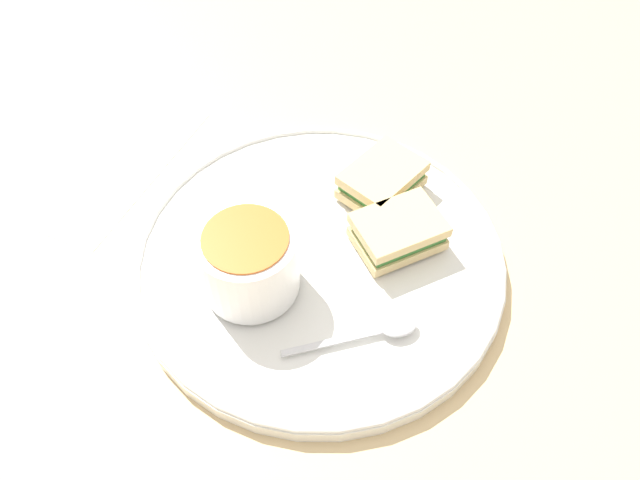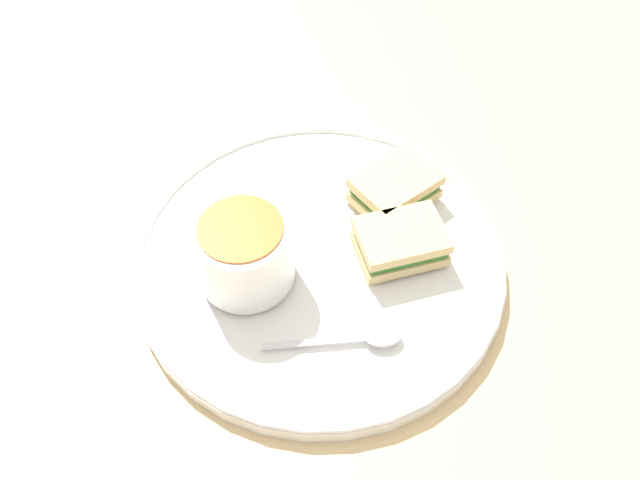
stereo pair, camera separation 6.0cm
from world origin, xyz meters
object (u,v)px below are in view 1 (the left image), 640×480
object	(u,v)px
spoon	(387,328)
sandwich_half_far	(382,180)
sandwich_half_near	(398,231)
soup_bowl	(249,261)

from	to	relation	value
spoon	sandwich_half_far	size ratio (longest dim) A/B	1.07
sandwich_half_near	sandwich_half_far	distance (m)	0.07
soup_bowl	spoon	bearing A→B (deg)	96.54
spoon	sandwich_half_near	xyz separation A→B (m)	(-0.10, -0.03, 0.01)
soup_bowl	sandwich_half_far	xyz separation A→B (m)	(-0.17, 0.06, -0.02)
soup_bowl	sandwich_half_near	bearing A→B (deg)	138.25
soup_bowl	sandwich_half_far	world-z (taller)	soup_bowl
soup_bowl	sandwich_half_far	size ratio (longest dim) A/B	0.96
sandwich_half_far	spoon	bearing A→B (deg)	26.83
spoon	sandwich_half_far	distance (m)	0.17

